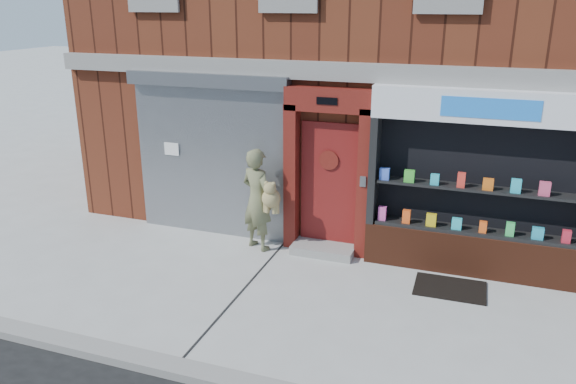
% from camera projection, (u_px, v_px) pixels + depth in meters
% --- Properties ---
extents(ground, '(80.00, 80.00, 0.00)m').
position_uv_depth(ground, '(340.00, 307.00, 8.18)').
color(ground, '#9E9E99').
rests_on(ground, ground).
extents(building, '(12.00, 8.16, 8.00)m').
position_uv_depth(building, '(414.00, 13.00, 12.25)').
color(building, '#522012').
rests_on(building, ground).
extents(shutter_bay, '(3.10, 0.30, 3.04)m').
position_uv_depth(shutter_bay, '(211.00, 146.00, 10.30)').
color(shutter_bay, gray).
rests_on(shutter_bay, ground).
extents(red_door_bay, '(1.52, 0.58, 2.90)m').
position_uv_depth(red_door_bay, '(328.00, 172.00, 9.61)').
color(red_door_bay, '#5A140F').
rests_on(red_door_bay, ground).
extents(pharmacy_bay, '(3.50, 0.41, 3.00)m').
position_uv_depth(pharmacy_bay, '(480.00, 193.00, 8.81)').
color(pharmacy_bay, '#532413').
rests_on(pharmacy_bay, ground).
extents(woman, '(0.87, 0.67, 1.84)m').
position_uv_depth(woman, '(259.00, 199.00, 9.86)').
color(woman, '#646743').
rests_on(woman, ground).
extents(doormat, '(1.09, 0.77, 0.03)m').
position_uv_depth(doormat, '(450.00, 288.00, 8.70)').
color(doormat, black).
rests_on(doormat, ground).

